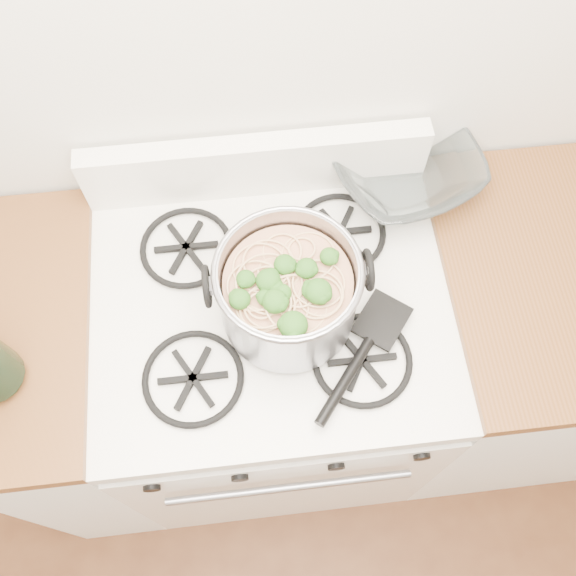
{
  "coord_description": "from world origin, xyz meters",
  "views": [
    {
      "loc": [
        -0.03,
        0.7,
        2.13
      ],
      "look_at": [
        0.03,
        1.23,
        1.03
      ],
      "focal_mm": 40.0,
      "sensor_mm": 36.0,
      "label": 1
    }
  ],
  "objects_px": {
    "gas_range": "(275,374)",
    "glass_bowl": "(402,172)",
    "spatula": "(382,319)",
    "stock_pot": "(288,292)"
  },
  "relations": [
    {
      "from": "gas_range",
      "to": "glass_bowl",
      "type": "distance_m",
      "value": 0.66
    },
    {
      "from": "gas_range",
      "to": "glass_bowl",
      "type": "xyz_separation_m",
      "value": [
        0.33,
        0.28,
        0.5
      ]
    },
    {
      "from": "gas_range",
      "to": "spatula",
      "type": "xyz_separation_m",
      "value": [
        0.22,
        -0.07,
        0.5
      ]
    },
    {
      "from": "gas_range",
      "to": "spatula",
      "type": "distance_m",
      "value": 0.55
    },
    {
      "from": "gas_range",
      "to": "glass_bowl",
      "type": "height_order",
      "value": "glass_bowl"
    },
    {
      "from": "spatula",
      "to": "glass_bowl",
      "type": "xyz_separation_m",
      "value": [
        0.11,
        0.35,
        0.0
      ]
    },
    {
      "from": "stock_pot",
      "to": "spatula",
      "type": "distance_m",
      "value": 0.21
    },
    {
      "from": "spatula",
      "to": "glass_bowl",
      "type": "relative_size",
      "value": 2.4
    },
    {
      "from": "gas_range",
      "to": "glass_bowl",
      "type": "relative_size",
      "value": 7.15
    },
    {
      "from": "spatula",
      "to": "gas_range",
      "type": "bearing_deg",
      "value": -159.63
    }
  ]
}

